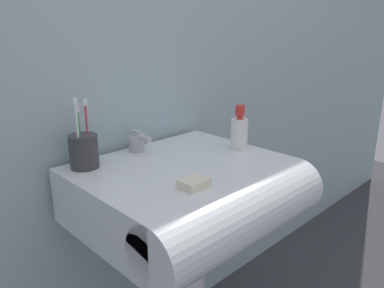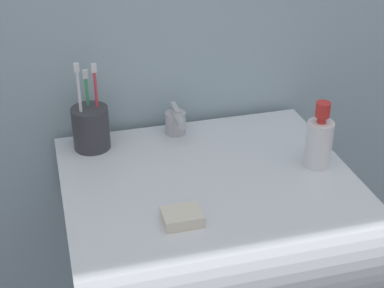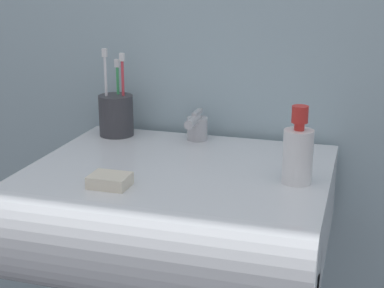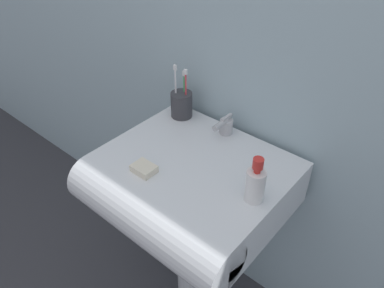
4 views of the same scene
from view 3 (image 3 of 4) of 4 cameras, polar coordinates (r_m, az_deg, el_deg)
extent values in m
cube|color=white|center=(1.30, -0.98, -5.73)|extent=(0.63, 0.48, 0.18)
cylinder|color=white|center=(1.09, -4.88, -10.39)|extent=(0.63, 0.18, 0.18)
cylinder|color=#B7B7BC|center=(1.44, 0.51, 1.49)|extent=(0.05, 0.05, 0.06)
cylinder|color=#B7B7BC|center=(1.40, 0.09, 2.21)|extent=(0.02, 0.07, 0.02)
cube|color=#B7B7BC|center=(1.43, 0.52, 3.04)|extent=(0.01, 0.06, 0.01)
cylinder|color=#38383D|center=(1.49, -7.37, 2.77)|extent=(0.09, 0.09, 0.10)
cylinder|color=white|center=(1.47, -8.31, 4.85)|extent=(0.01, 0.01, 0.18)
cube|color=white|center=(1.46, -8.48, 8.75)|extent=(0.01, 0.01, 0.02)
cylinder|color=#D83F4C|center=(1.47, -6.68, 4.68)|extent=(0.01, 0.01, 0.17)
cube|color=white|center=(1.45, -6.81, 8.37)|extent=(0.01, 0.01, 0.02)
cylinder|color=#3FB266|center=(1.49, -7.16, 4.49)|extent=(0.01, 0.01, 0.16)
cube|color=white|center=(1.48, -7.28, 7.78)|extent=(0.01, 0.01, 0.02)
cylinder|color=white|center=(1.17, 10.21, -1.21)|extent=(0.06, 0.06, 0.11)
cylinder|color=red|center=(1.15, 10.37, 1.70)|extent=(0.02, 0.02, 0.01)
cylinder|color=red|center=(1.14, 10.43, 2.85)|extent=(0.03, 0.03, 0.03)
cube|color=silver|center=(1.15, -7.97, -3.53)|extent=(0.08, 0.06, 0.02)
camera|label=1|loc=(1.15, -58.15, 9.03)|focal=35.00mm
camera|label=2|loc=(0.74, -73.67, 28.59)|focal=55.00mm
camera|label=4|loc=(0.60, 68.12, 50.04)|focal=35.00mm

